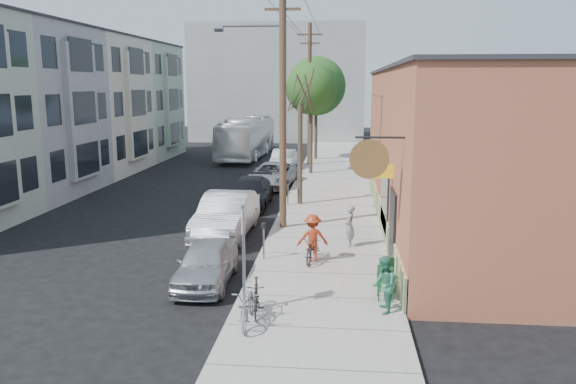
# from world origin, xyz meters

# --- Properties ---
(ground) EXTENTS (120.00, 120.00, 0.00)m
(ground) POSITION_xyz_m (0.00, 0.00, 0.00)
(ground) COLOR black
(sidewalk) EXTENTS (4.50, 58.00, 0.15)m
(sidewalk) POSITION_xyz_m (4.25, 11.00, 0.07)
(sidewalk) COLOR #A8A29C
(sidewalk) RESTS_ON ground
(cafe_building) EXTENTS (6.60, 20.20, 6.61)m
(cafe_building) POSITION_xyz_m (8.99, 4.99, 3.30)
(cafe_building) COLOR #A4573C
(cafe_building) RESTS_ON ground
(apartment_row) EXTENTS (6.30, 32.00, 9.00)m
(apartment_row) POSITION_xyz_m (-11.85, 14.00, 4.50)
(apartment_row) COLOR #A1B094
(apartment_row) RESTS_ON ground
(end_cap_building) EXTENTS (18.00, 8.00, 12.00)m
(end_cap_building) POSITION_xyz_m (-2.00, 42.00, 6.00)
(end_cap_building) COLOR #969692
(end_cap_building) RESTS_ON ground
(sign_post) EXTENTS (0.07, 0.45, 2.80)m
(sign_post) POSITION_xyz_m (2.35, -5.14, 1.83)
(sign_post) COLOR slate
(sign_post) RESTS_ON sidewalk
(parking_meter_near) EXTENTS (0.14, 0.14, 1.24)m
(parking_meter_near) POSITION_xyz_m (2.25, -0.73, 0.98)
(parking_meter_near) COLOR slate
(parking_meter_near) RESTS_ON sidewalk
(parking_meter_far) EXTENTS (0.14, 0.14, 1.24)m
(parking_meter_far) POSITION_xyz_m (2.25, 7.84, 0.98)
(parking_meter_far) COLOR slate
(parking_meter_far) RESTS_ON sidewalk
(utility_pole_near) EXTENTS (3.57, 0.28, 10.00)m
(utility_pole_near) POSITION_xyz_m (2.39, 3.61, 5.41)
(utility_pole_near) COLOR #503A28
(utility_pole_near) RESTS_ON sidewalk
(utility_pole_far) EXTENTS (1.80, 0.28, 10.00)m
(utility_pole_far) POSITION_xyz_m (2.45, 22.07, 5.34)
(utility_pole_far) COLOR #503A28
(utility_pole_far) RESTS_ON sidewalk
(tree_bare) EXTENTS (0.24, 0.24, 4.80)m
(tree_bare) POSITION_xyz_m (2.80, 8.24, 2.55)
(tree_bare) COLOR #44392C
(tree_bare) RESTS_ON sidewalk
(tree_leafy_mid) EXTENTS (3.31, 3.31, 7.13)m
(tree_leafy_mid) POSITION_xyz_m (2.80, 17.97, 5.60)
(tree_leafy_mid) COLOR #44392C
(tree_leafy_mid) RESTS_ON sidewalk
(tree_leafy_far) EXTENTS (4.50, 4.50, 7.88)m
(tree_leafy_far) POSITION_xyz_m (2.80, 25.01, 5.77)
(tree_leafy_far) COLOR #44392C
(tree_leafy_far) RESTS_ON sidewalk
(patio_chair_a) EXTENTS (0.64, 0.64, 0.88)m
(patio_chair_a) POSITION_xyz_m (6.14, -3.27, 0.59)
(patio_chair_a) COLOR #113E1B
(patio_chair_a) RESTS_ON sidewalk
(patio_chair_b) EXTENTS (0.66, 0.66, 0.88)m
(patio_chair_b) POSITION_xyz_m (6.05, -4.00, 0.59)
(patio_chair_b) COLOR #113E1B
(patio_chair_b) RESTS_ON sidewalk
(patron_grey) EXTENTS (0.42, 0.59, 1.51)m
(patron_grey) POSITION_xyz_m (5.13, 1.02, 0.90)
(patron_grey) COLOR gray
(patron_grey) RESTS_ON sidewalk
(patron_green) EXTENTS (0.58, 0.74, 1.48)m
(patron_green) POSITION_xyz_m (5.93, -4.89, 0.89)
(patron_green) COLOR #327E5F
(patron_green) RESTS_ON sidewalk
(cyclist) EXTENTS (1.10, 0.75, 1.58)m
(cyclist) POSITION_xyz_m (3.89, -0.81, 0.94)
(cyclist) COLOR #A02F17
(cyclist) RESTS_ON sidewalk
(cyclist_bike) EXTENTS (0.82, 1.73, 0.88)m
(cyclist_bike) POSITION_xyz_m (3.89, -0.81, 0.59)
(cyclist_bike) COLOR black
(cyclist_bike) RESTS_ON sidewalk
(parked_bike_a) EXTENTS (0.60, 1.55, 0.91)m
(parked_bike_a) POSITION_xyz_m (2.69, -5.34, 0.60)
(parked_bike_a) COLOR black
(parked_bike_a) RESTS_ON sidewalk
(parked_bike_b) EXTENTS (0.69, 1.83, 0.95)m
(parked_bike_b) POSITION_xyz_m (2.57, -5.90, 0.62)
(parked_bike_b) COLOR slate
(parked_bike_b) RESTS_ON sidewalk
(car_0) EXTENTS (1.63, 3.86, 1.30)m
(car_0) POSITION_xyz_m (0.80, -2.87, 0.65)
(car_0) COLOR #A8A9B0
(car_0) RESTS_ON ground
(car_1) EXTENTS (1.93, 5.21, 1.70)m
(car_1) POSITION_xyz_m (0.31, 2.52, 0.85)
(car_1) COLOR #BABBC3
(car_1) RESTS_ON ground
(car_2) EXTENTS (1.96, 4.81, 1.40)m
(car_2) POSITION_xyz_m (0.35, 8.01, 0.70)
(car_2) COLOR black
(car_2) RESTS_ON ground
(car_3) EXTENTS (2.73, 5.23, 1.41)m
(car_3) POSITION_xyz_m (0.80, 13.44, 0.70)
(car_3) COLOR #9F9FA6
(car_3) RESTS_ON ground
(car_4) EXTENTS (1.56, 4.38, 1.44)m
(car_4) POSITION_xyz_m (0.80, 19.96, 0.72)
(car_4) COLOR #979A9E
(car_4) RESTS_ON ground
(bus) EXTENTS (3.08, 11.76, 3.26)m
(bus) POSITION_xyz_m (-2.92, 26.53, 1.63)
(bus) COLOR white
(bus) RESTS_ON ground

